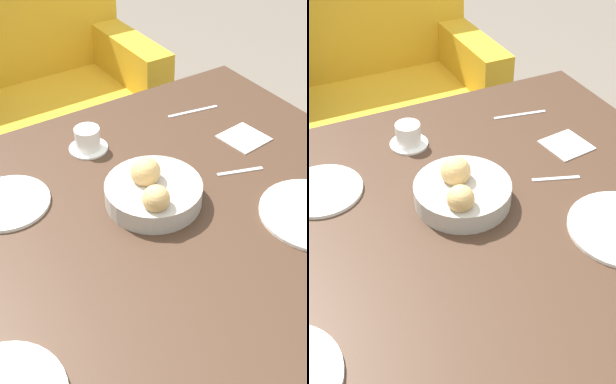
# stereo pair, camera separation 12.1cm
# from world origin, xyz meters

# --- Properties ---
(ground_plane) EXTENTS (10.00, 10.00, 0.00)m
(ground_plane) POSITION_xyz_m (0.00, 0.00, 0.00)
(ground_plane) COLOR #6B6056
(dining_table) EXTENTS (1.47, 1.09, 0.71)m
(dining_table) POSITION_xyz_m (0.00, 0.00, 0.63)
(dining_table) COLOR #3D281C
(dining_table) RESTS_ON ground_plane
(couch) EXTENTS (1.60, 0.70, 0.90)m
(couch) POSITION_xyz_m (-0.10, 1.22, 0.33)
(couch) COLOR gold
(couch) RESTS_ON ground_plane
(bread_basket) EXTENTS (0.25, 0.25, 0.12)m
(bread_basket) POSITION_xyz_m (0.08, 0.03, 0.74)
(bread_basket) COLOR #B2ADA3
(bread_basket) RESTS_ON dining_table
(plate_far_center) EXTENTS (0.21, 0.21, 0.01)m
(plate_far_center) POSITION_xyz_m (-0.24, 0.22, 0.71)
(plate_far_center) COLOR white
(plate_far_center) RESTS_ON dining_table
(coffee_cup) EXTENTS (0.11, 0.11, 0.07)m
(coffee_cup) POSITION_xyz_m (0.05, 0.33, 0.74)
(coffee_cup) COLOR white
(coffee_cup) RESTS_ON dining_table
(fork_silver) EXTENTS (0.18, 0.04, 0.00)m
(fork_silver) POSITION_xyz_m (0.43, 0.34, 0.71)
(fork_silver) COLOR #B7B7BC
(fork_silver) RESTS_ON dining_table
(spoon_coffee) EXTENTS (0.13, 0.05, 0.00)m
(spoon_coffee) POSITION_xyz_m (0.35, 0.01, 0.71)
(spoon_coffee) COLOR #B7B7BC
(spoon_coffee) RESTS_ON dining_table
(napkin) EXTENTS (0.14, 0.14, 0.00)m
(napkin) POSITION_xyz_m (0.46, 0.13, 0.71)
(napkin) COLOR white
(napkin) RESTS_ON dining_table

